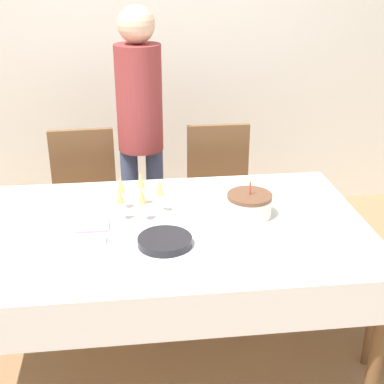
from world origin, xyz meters
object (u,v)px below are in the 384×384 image
birthday_cake (249,205)px  dining_chair_far_left (85,200)px  champagne_tray (136,200)px  person_standing (140,118)px  dining_chair_far_right (220,194)px  plate_stack_main (164,241)px

birthday_cake → dining_chair_far_left: bearing=136.1°
champagne_tray → person_standing: (0.05, 0.84, 0.17)m
dining_chair_far_right → person_standing: 0.70m
champagne_tray → birthday_cake: bearing=-8.1°
champagne_tray → plate_stack_main: size_ratio=1.36×
dining_chair_far_right → person_standing: bearing=169.4°
dining_chair_far_right → champagne_tray: bearing=-126.0°
dining_chair_far_left → plate_stack_main: bearing=-68.3°
dining_chair_far_left → dining_chair_far_right: (0.86, 0.00, 0.00)m
person_standing → champagne_tray: bearing=-93.4°
person_standing → plate_stack_main: bearing=-87.0°
birthday_cake → plate_stack_main: birthday_cake is taller
plate_stack_main → person_standing: (-0.06, 1.16, 0.23)m
dining_chair_far_right → plate_stack_main: bearing=-112.0°
birthday_cake → champagne_tray: (-0.54, 0.08, 0.02)m
plate_stack_main → champagne_tray: bearing=109.0°
dining_chair_far_left → person_standing: (0.36, 0.09, 0.50)m
dining_chair_far_left → birthday_cake: birthday_cake is taller
champagne_tray → person_standing: size_ratio=0.19×
champagne_tray → person_standing: 0.86m
birthday_cake → champagne_tray: size_ratio=0.67×
dining_chair_far_right → person_standing: size_ratio=0.56×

